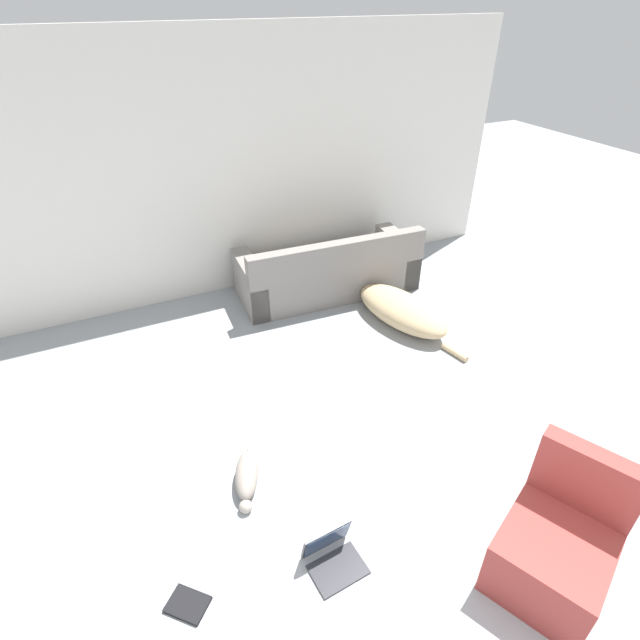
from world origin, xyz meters
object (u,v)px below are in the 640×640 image
(couch, at_px, (328,272))
(cat, at_px, (247,477))
(laptop_open, at_px, (331,552))
(side_chair, at_px, (557,545))
(dog, at_px, (398,308))
(book_black, at_px, (188,604))

(couch, xyz_separation_m, cat, (-1.74, -2.20, -0.17))
(couch, distance_m, cat, 2.81)
(laptop_open, bearing_deg, side_chair, -33.11)
(dog, height_order, cat, dog)
(dog, bearing_deg, couch, 13.54)
(book_black, bearing_deg, laptop_open, -6.87)
(couch, xyz_separation_m, dog, (0.40, -0.85, -0.11))
(book_black, height_order, side_chair, side_chair)
(book_black, distance_m, side_chair, 2.17)
(couch, bearing_deg, laptop_open, 67.34)
(dog, relative_size, cat, 2.90)
(cat, bearing_deg, book_black, -20.61)
(cat, bearing_deg, dog, 143.13)
(laptop_open, distance_m, book_black, 0.88)
(cat, xyz_separation_m, book_black, (-0.58, -0.66, -0.07))
(laptop_open, xyz_separation_m, book_black, (-0.87, 0.11, -0.07))
(laptop_open, bearing_deg, couch, 59.69)
(couch, distance_m, laptop_open, 3.31)
(cat, height_order, side_chair, side_chair)
(cat, distance_m, side_chair, 2.02)
(couch, relative_size, side_chair, 2.41)
(cat, distance_m, book_black, 0.88)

